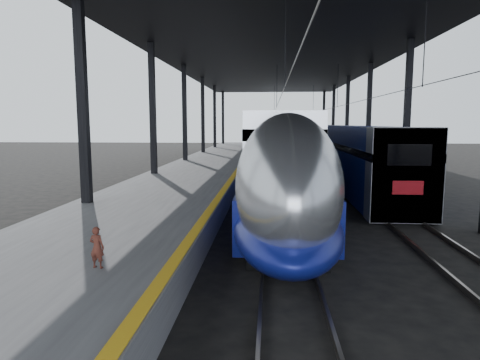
{
  "coord_description": "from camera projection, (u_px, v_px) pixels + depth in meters",
  "views": [
    {
      "loc": [
        1.45,
        -11.34,
        4.13
      ],
      "look_at": [
        0.34,
        4.67,
        2.0
      ],
      "focal_mm": 32.0,
      "sensor_mm": 36.0,
      "label": 1
    }
  ],
  "objects": [
    {
      "name": "second_train",
      "position": [
        324.0,
        144.0,
        44.09
      ],
      "size": [
        2.89,
        56.05,
        3.98
      ],
      "color": "navy",
      "rests_on": "ground"
    },
    {
      "name": "rails",
      "position": [
        311.0,
        179.0,
        31.31
      ],
      "size": [
        6.52,
        80.0,
        0.16
      ],
      "color": "slate",
      "rests_on": "ground"
    },
    {
      "name": "ground",
      "position": [
        216.0,
        273.0,
        11.85
      ],
      "size": [
        160.0,
        160.0,
        0.0
      ],
      "primitive_type": "plane",
      "color": "black",
      "rests_on": "ground"
    },
    {
      "name": "canopy",
      "position": [
        277.0,
        53.0,
        30.3
      ],
      "size": [
        18.0,
        75.0,
        9.47
      ],
      "color": "black",
      "rests_on": "ground"
    },
    {
      "name": "tgv_train",
      "position": [
        276.0,
        145.0,
        40.12
      ],
      "size": [
        3.21,
        65.2,
        4.6
      ],
      "color": "#B4B6BB",
      "rests_on": "ground"
    },
    {
      "name": "platform",
      "position": [
        203.0,
        172.0,
        31.81
      ],
      "size": [
        6.0,
        80.0,
        1.0
      ],
      "primitive_type": "cube",
      "color": "#4C4C4F",
      "rests_on": "ground"
    },
    {
      "name": "yellow_strip",
      "position": [
        240.0,
        166.0,
        31.55
      ],
      "size": [
        0.3,
        80.0,
        0.01
      ],
      "primitive_type": "cube",
      "color": "gold",
      "rests_on": "platform"
    },
    {
      "name": "child",
      "position": [
        97.0,
        247.0,
        9.27
      ],
      "size": [
        0.37,
        0.28,
        0.92
      ],
      "primitive_type": "imported",
      "rotation": [
        0.0,
        0.0,
        2.96
      ],
      "color": "#53251B",
      "rests_on": "platform"
    }
  ]
}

